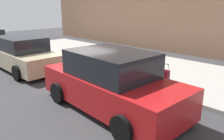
{
  "coord_description": "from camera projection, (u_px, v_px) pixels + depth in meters",
  "views": [
    {
      "loc": [
        -8.11,
        6.03,
        2.89
      ],
      "look_at": [
        -2.39,
        0.32,
        0.57
      ],
      "focal_mm": 35.41,
      "sensor_mm": 36.0,
      "label": 1
    }
  ],
  "objects": [
    {
      "name": "fire_hydrant",
      "position": [
        92.0,
        57.0,
        10.57
      ],
      "size": [
        0.39,
        0.21,
        0.85
      ],
      "color": "#99999E",
      "rests_on": "sidewalk_curb"
    },
    {
      "name": "parked_car_beige_1",
      "position": [
        22.0,
        54.0,
        10.39
      ],
      "size": [
        4.76,
        2.0,
        1.56
      ],
      "color": "tan",
      "rests_on": "ground_plane"
    },
    {
      "name": "bollard_post",
      "position": [
        84.0,
        58.0,
        10.83
      ],
      "size": [
        0.16,
        0.16,
        0.66
      ],
      "primitive_type": "cylinder",
      "color": "#333338",
      "rests_on": "sidewalk_curb"
    },
    {
      "name": "suitcase_olive_4",
      "position": [
        122.0,
        68.0,
        9.26
      ],
      "size": [
        0.45,
        0.23,
        0.76
      ],
      "color": "#59601E",
      "rests_on": "sidewalk_curb"
    },
    {
      "name": "suitcase_teal_1",
      "position": [
        152.0,
        76.0,
        8.32
      ],
      "size": [
        0.4,
        0.26,
        0.8
      ],
      "color": "#0F606B",
      "rests_on": "sidewalk_curb"
    },
    {
      "name": "suitcase_maroon_0",
      "position": [
        163.0,
        77.0,
        7.96
      ],
      "size": [
        0.46,
        0.19,
        0.83
      ],
      "color": "maroon",
      "rests_on": "sidewalk_curb"
    },
    {
      "name": "suitcase_navy_2",
      "position": [
        141.0,
        72.0,
        8.53
      ],
      "size": [
        0.39,
        0.2,
        0.86
      ],
      "color": "navy",
      "rests_on": "sidewalk_curb"
    },
    {
      "name": "suitcase_red_3",
      "position": [
        132.0,
        70.0,
        8.92
      ],
      "size": [
        0.48,
        0.26,
        0.66
      ],
      "color": "red",
      "rests_on": "sidewalk_curb"
    },
    {
      "name": "ground_plane",
      "position": [
        81.0,
        70.0,
        10.41
      ],
      "size": [
        40.0,
        40.0,
        0.0
      ],
      "primitive_type": "plane",
      "color": "#333335"
    },
    {
      "name": "suitcase_black_6",
      "position": [
        107.0,
        62.0,
        9.98
      ],
      "size": [
        0.48,
        0.27,
        0.96
      ],
      "color": "black",
      "rests_on": "sidewalk_curb"
    },
    {
      "name": "sidewalk_curb",
      "position": [
        118.0,
        60.0,
        12.09
      ],
      "size": [
        18.0,
        5.0,
        0.14
      ],
      "primitive_type": "cube",
      "color": "#9E9B93",
      "rests_on": "ground_plane"
    },
    {
      "name": "parked_car_red_0",
      "position": [
        111.0,
        83.0,
        6.32
      ],
      "size": [
        4.65,
        2.26,
        1.71
      ],
      "color": "#AD1619",
      "rests_on": "ground_plane"
    },
    {
      "name": "suitcase_silver_5",
      "position": [
        115.0,
        66.0,
        9.65
      ],
      "size": [
        0.43,
        0.22,
        0.82
      ],
      "color": "#9EA0A8",
      "rests_on": "sidewalk_curb"
    }
  ]
}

